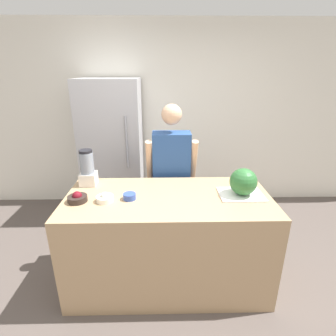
% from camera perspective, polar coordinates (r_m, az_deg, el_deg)
% --- Properties ---
extents(ground_plane, '(14.00, 14.00, 0.00)m').
position_cam_1_polar(ground_plane, '(2.56, 0.26, -29.21)').
color(ground_plane, '#564C47').
extents(wall_back, '(8.00, 0.06, 2.60)m').
position_cam_1_polar(wall_back, '(3.88, -0.56, 10.93)').
color(wall_back, white).
rests_on(wall_back, ground_plane).
extents(counter_island, '(1.81, 0.85, 0.91)m').
position_cam_1_polar(counter_island, '(2.56, 0.02, -15.28)').
color(counter_island, tan).
rests_on(counter_island, ground_plane).
extents(refrigerator, '(0.78, 0.66, 1.86)m').
position_cam_1_polar(refrigerator, '(3.67, -11.90, 3.94)').
color(refrigerator, '#B7B7BC').
rests_on(refrigerator, ground_plane).
extents(person, '(0.54, 0.26, 1.63)m').
position_cam_1_polar(person, '(2.91, 0.73, -1.96)').
color(person, '#333338').
rests_on(person, ground_plane).
extents(cutting_board, '(0.38, 0.29, 0.01)m').
position_cam_1_polar(cutting_board, '(2.42, 15.57, -5.56)').
color(cutting_board, white).
rests_on(cutting_board, counter_island).
extents(watermelon, '(0.24, 0.24, 0.24)m').
position_cam_1_polar(watermelon, '(2.37, 16.07, -2.89)').
color(watermelon, '#2D6B33').
rests_on(watermelon, cutting_board).
extents(bowl_cherries, '(0.16, 0.16, 0.09)m').
position_cam_1_polar(bowl_cherries, '(2.35, -19.12, -6.18)').
color(bowl_cherries, '#2D231E').
rests_on(bowl_cherries, counter_island).
extents(bowl_cream, '(0.15, 0.15, 0.08)m').
position_cam_1_polar(bowl_cream, '(2.29, -13.55, -6.37)').
color(bowl_cream, white).
rests_on(bowl_cream, counter_island).
extents(bowl_small_blue, '(0.11, 0.11, 0.05)m').
position_cam_1_polar(bowl_small_blue, '(2.28, -8.37, -6.13)').
color(bowl_small_blue, '#334C9E').
rests_on(bowl_small_blue, counter_island).
extents(blender, '(0.15, 0.15, 0.35)m').
position_cam_1_polar(blender, '(2.60, -17.12, -0.21)').
color(blender, silver).
rests_on(blender, counter_island).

